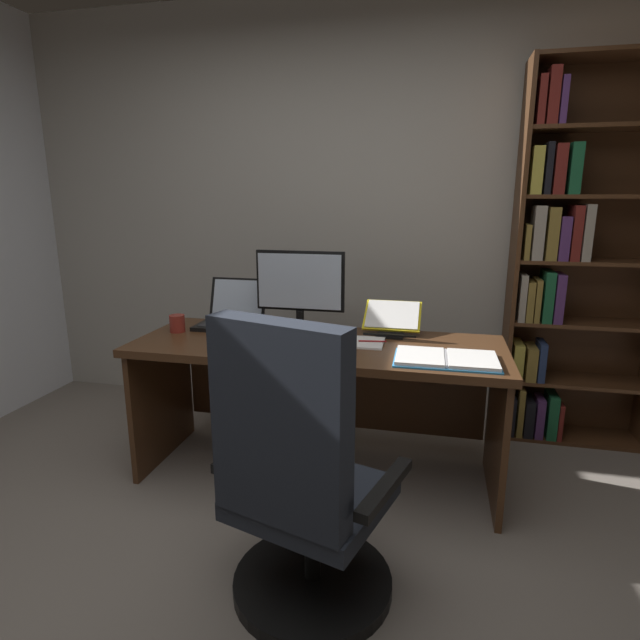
{
  "coord_description": "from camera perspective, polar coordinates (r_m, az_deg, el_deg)",
  "views": [
    {
      "loc": [
        0.55,
        -1.28,
        1.45
      ],
      "look_at": [
        0.01,
        1.07,
        0.86
      ],
      "focal_mm": 28.48,
      "sensor_mm": 36.0,
      "label": 1
    }
  ],
  "objects": [
    {
      "name": "desk",
      "position": [
        2.69,
        0.08,
        -6.05
      ],
      "size": [
        1.86,
        0.69,
        0.73
      ],
      "color": "#4C2D19",
      "rests_on": "ground"
    },
    {
      "name": "laptop",
      "position": [
        2.93,
        -9.95,
        0.43
      ],
      "size": [
        0.34,
        0.34,
        0.25
      ],
      "color": "black",
      "rests_on": "desk"
    },
    {
      "name": "bookshelf",
      "position": [
        3.27,
        26.26,
        5.5
      ],
      "size": [
        0.83,
        0.29,
        2.18
      ],
      "color": "#4C2D19",
      "rests_on": "ground"
    },
    {
      "name": "keyboard",
      "position": [
        2.49,
        -4.25,
        -2.77
      ],
      "size": [
        0.42,
        0.15,
        0.02
      ],
      "primitive_type": "cube",
      "color": "black",
      "rests_on": "desk"
    },
    {
      "name": "office_chair",
      "position": [
        1.84,
        -2.4,
        -18.69
      ],
      "size": [
        0.69,
        0.61,
        1.09
      ],
      "rotation": [
        0.0,
        0.0,
        -0.29
      ],
      "color": "black",
      "rests_on": "ground"
    },
    {
      "name": "computer_mouse",
      "position": [
        2.59,
        -10.62,
        -2.14
      ],
      "size": [
        0.06,
        0.1,
        0.04
      ],
      "primitive_type": "ellipsoid",
      "color": "black",
      "rests_on": "desk"
    },
    {
      "name": "wall_back",
      "position": [
        3.42,
        3.7,
        11.73
      ],
      "size": [
        5.11,
        0.12,
        2.66
      ],
      "primitive_type": "cube",
      "color": "#B2ADA3",
      "rests_on": "ground"
    },
    {
      "name": "notepad",
      "position": [
        2.55,
        5.48,
        -2.55
      ],
      "size": [
        0.15,
        0.21,
        0.01
      ],
      "primitive_type": "cube",
      "rotation": [
        0.0,
        0.0,
        0.01
      ],
      "color": "white",
      "rests_on": "desk"
    },
    {
      "name": "coffee_mug",
      "position": [
        2.86,
        -15.74,
        -0.37
      ],
      "size": [
        0.08,
        0.08,
        0.09
      ],
      "primitive_type": "cylinder",
      "color": "maroon",
      "rests_on": "desk"
    },
    {
      "name": "reading_stand_with_book",
      "position": [
        2.76,
        8.1,
        0.17
      ],
      "size": [
        0.3,
        0.27,
        0.15
      ],
      "color": "black",
      "rests_on": "desk"
    },
    {
      "name": "monitor",
      "position": [
        2.75,
        -2.26,
        3.34
      ],
      "size": [
        0.49,
        0.16,
        0.44
      ],
      "color": "black",
      "rests_on": "desk"
    },
    {
      "name": "open_binder",
      "position": [
        2.34,
        13.98,
        -4.25
      ],
      "size": [
        0.46,
        0.29,
        0.02
      ],
      "rotation": [
        0.0,
        0.0,
        0.02
      ],
      "color": "#2D84C6",
      "rests_on": "desk"
    },
    {
      "name": "pen",
      "position": [
        2.54,
        5.93,
        -2.38
      ],
      "size": [
        0.14,
        0.03,
        0.01
      ],
      "primitive_type": "cylinder",
      "rotation": [
        0.0,
        1.57,
        0.14
      ],
      "color": "maroon",
      "rests_on": "notepad"
    }
  ]
}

